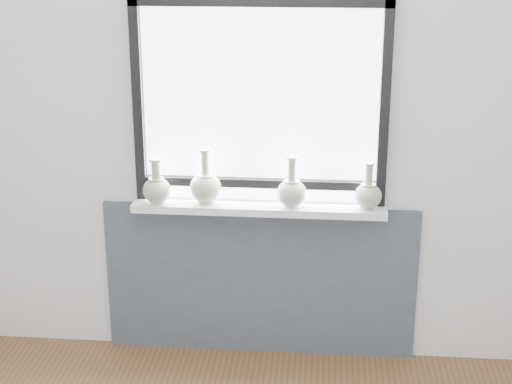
# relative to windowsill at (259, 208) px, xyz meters

# --- Properties ---
(back_wall) EXTENTS (3.60, 0.02, 2.60)m
(back_wall) POSITION_rel_windowsill_xyz_m (0.00, 0.10, 0.42)
(back_wall) COLOR silver
(back_wall) RESTS_ON ground
(apron_panel) EXTENTS (1.70, 0.03, 0.86)m
(apron_panel) POSITION_rel_windowsill_xyz_m (0.00, 0.07, -0.45)
(apron_panel) COLOR #414E59
(apron_panel) RESTS_ON ground
(windowsill) EXTENTS (1.32, 0.18, 0.04)m
(windowsill) POSITION_rel_windowsill_xyz_m (0.00, 0.00, 0.00)
(windowsill) COLOR white
(windowsill) RESTS_ON apron_panel
(window) EXTENTS (1.30, 0.06, 1.05)m
(window) POSITION_rel_windowsill_xyz_m (0.00, 0.06, 0.56)
(window) COLOR black
(window) RESTS_ON windowsill
(vase_a) EXTENTS (0.15, 0.15, 0.24)m
(vase_a) POSITION_rel_windowsill_xyz_m (-0.53, -0.03, 0.10)
(vase_a) COLOR #A8B88F
(vase_a) RESTS_ON windowsill
(vase_b) EXTENTS (0.17, 0.17, 0.29)m
(vase_b) POSITION_rel_windowsill_xyz_m (-0.28, 0.01, 0.11)
(vase_b) COLOR #A8B88F
(vase_b) RESTS_ON windowsill
(vase_c) EXTENTS (0.15, 0.15, 0.27)m
(vase_c) POSITION_rel_windowsill_xyz_m (0.17, -0.02, 0.10)
(vase_c) COLOR #A8B88F
(vase_c) RESTS_ON windowsill
(vase_d) EXTENTS (0.14, 0.14, 0.24)m
(vase_d) POSITION_rel_windowsill_xyz_m (0.56, -0.01, 0.10)
(vase_d) COLOR #A8B88F
(vase_d) RESTS_ON windowsill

